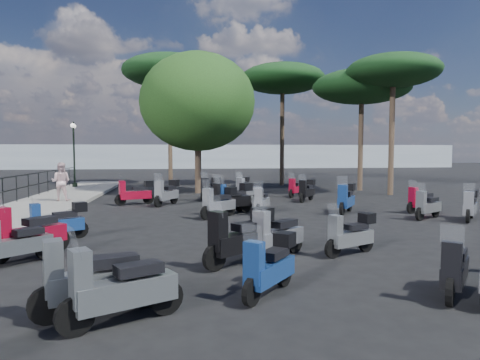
{
  "coord_description": "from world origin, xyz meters",
  "views": [
    {
      "loc": [
        -0.71,
        -12.71,
        2.32
      ],
      "look_at": [
        1.3,
        3.15,
        1.2
      ],
      "focal_mm": 32.0,
      "sensor_mm": 36.0,
      "label": 1
    }
  ],
  "objects": [
    {
      "name": "scooter_22",
      "position": [
        2.01,
        2.52,
        0.43
      ],
      "size": [
        0.79,
        1.46,
        1.24
      ],
      "rotation": [
        0.0,
        0.0,
        2.73
      ],
      "color": "black",
      "rests_on": "ground"
    },
    {
      "name": "scooter_26",
      "position": [
        8.56,
        0.17,
        0.48
      ],
      "size": [
        1.17,
        1.31,
        1.27
      ],
      "rotation": [
        0.0,
        0.0,
        2.43
      ],
      "color": "black",
      "rests_on": "ground"
    },
    {
      "name": "scooter_11",
      "position": [
        0.41,
        7.14,
        0.51
      ],
      "size": [
        1.03,
        1.53,
        1.35
      ],
      "rotation": [
        0.0,
        0.0,
        2.61
      ],
      "color": "black",
      "rests_on": "ground"
    },
    {
      "name": "pine_3",
      "position": [
        9.81,
        8.22,
        6.31
      ],
      "size": [
        4.76,
        4.76,
        7.19
      ],
      "color": "#38281E",
      "rests_on": "ground"
    },
    {
      "name": "scooter_21",
      "position": [
        5.09,
        2.2,
        0.53
      ],
      "size": [
        1.12,
        1.55,
        1.4
      ],
      "rotation": [
        0.0,
        0.0,
        2.56
      ],
      "color": "black",
      "rests_on": "ground"
    },
    {
      "name": "scooter_7",
      "position": [
        -1.59,
        -7.05,
        0.48
      ],
      "size": [
        1.58,
        0.97,
        1.38
      ],
      "rotation": [
        0.0,
        0.0,
        2.06
      ],
      "color": "black",
      "rests_on": "ground"
    },
    {
      "name": "scooter_14",
      "position": [
        0.36,
        -4.26,
        0.55
      ],
      "size": [
        1.57,
        1.24,
        1.46
      ],
      "rotation": [
        0.0,
        0.0,
        2.21
      ],
      "color": "black",
      "rests_on": "ground"
    },
    {
      "name": "broadleaf_tree",
      "position": [
        -0.06,
        10.47,
        4.89
      ],
      "size": [
        6.19,
        6.19,
        7.52
      ],
      "color": "#38281E",
      "rests_on": "ground"
    },
    {
      "name": "pine_0",
      "position": [
        5.56,
        14.84,
        6.92
      ],
      "size": [
        5.51,
        5.51,
        7.92
      ],
      "color": "#38281E",
      "rests_on": "ground"
    },
    {
      "name": "scooter_12",
      "position": [
        0.59,
        -6.14,
        0.46
      ],
      "size": [
        1.09,
        1.28,
        1.23
      ],
      "rotation": [
        0.0,
        0.0,
        2.46
      ],
      "color": "black",
      "rests_on": "ground"
    },
    {
      "name": "scooter_16",
      "position": [
        2.12,
        6.73,
        0.47
      ],
      "size": [
        1.38,
        1.16,
        1.35
      ],
      "rotation": [
        0.0,
        0.0,
        2.26
      ],
      "color": "black",
      "rests_on": "ground"
    },
    {
      "name": "scooter_8",
      "position": [
        1.19,
        -3.84,
        0.48
      ],
      "size": [
        1.4,
        1.18,
        1.37
      ],
      "rotation": [
        0.0,
        0.0,
        2.26
      ],
      "color": "black",
      "rests_on": "ground"
    },
    {
      "name": "scooter_4",
      "position": [
        -2.87,
        5.76,
        0.5
      ],
      "size": [
        1.6,
        0.84,
        1.33
      ],
      "rotation": [
        0.0,
        0.0,
        1.95
      ],
      "color": "black",
      "rests_on": "ground"
    },
    {
      "name": "scooter_1",
      "position": [
        -4.11,
        -3.73,
        0.43
      ],
      "size": [
        1.18,
        1.15,
        1.24
      ],
      "rotation": [
        0.0,
        0.0,
        2.34
      ],
      "color": "black",
      "rests_on": "ground"
    },
    {
      "name": "sidewalk",
      "position": [
        -6.5,
        3.0,
        0.07
      ],
      "size": [
        3.0,
        30.0,
        0.15
      ],
      "primitive_type": "cube",
      "color": "slate",
      "rests_on": "ground"
    },
    {
      "name": "scooter_9",
      "position": [
        0.84,
        2.69,
        0.49
      ],
      "size": [
        1.26,
        1.41,
        1.42
      ],
      "rotation": [
        0.0,
        0.0,
        2.42
      ],
      "color": "black",
      "rests_on": "ground"
    },
    {
      "name": "scooter_3",
      "position": [
        -3.99,
        -1.39,
        0.48
      ],
      "size": [
        1.44,
        0.95,
        1.26
      ],
      "rotation": [
        0.0,
        0.0,
        2.09
      ],
      "color": "black",
      "rests_on": "ground"
    },
    {
      "name": "scooter_13",
      "position": [
        3.49,
        -6.55,
        0.42
      ],
      "size": [
        1.05,
        1.24,
        1.22
      ],
      "rotation": [
        0.0,
        0.0,
        2.45
      ],
      "color": "black",
      "rests_on": "ground"
    },
    {
      "name": "scooter_5",
      "position": [
        -1.53,
        5.35,
        0.52
      ],
      "size": [
        1.03,
        1.58,
        1.38
      ],
      "rotation": [
        0.0,
        0.0,
        2.63
      ],
      "color": "black",
      "rests_on": "ground"
    },
    {
      "name": "scooter_28",
      "position": [
        7.94,
        2.08,
        0.43
      ],
      "size": [
        1.47,
        0.77,
        1.23
      ],
      "rotation": [
        0.0,
        0.0,
        1.96
      ],
      "color": "black",
      "rests_on": "ground"
    },
    {
      "name": "pine_1",
      "position": [
        9.26,
        10.83,
        5.9
      ],
      "size": [
        5.59,
        5.59,
        6.9
      ],
      "color": "#38281E",
      "rests_on": "ground"
    },
    {
      "name": "scooter_10",
      "position": [
        0.92,
        2.6,
        0.55
      ],
      "size": [
        1.66,
        1.09,
        1.46
      ],
      "rotation": [
        0.0,
        0.0,
        2.08
      ],
      "color": "black",
      "rests_on": "ground"
    },
    {
      "name": "scooter_15",
      "position": [
        0.4,
        1.81,
        0.51
      ],
      "size": [
        1.34,
        1.28,
        1.34
      ],
      "rotation": [
        0.0,
        0.0,
        2.32
      ],
      "color": "black",
      "rests_on": "ground"
    },
    {
      "name": "lamp_post_2",
      "position": [
        -7.27,
        13.59,
        2.34
      ],
      "size": [
        0.42,
        1.12,
        3.83
      ],
      "rotation": [
        0.0,
        0.0,
        0.17
      ],
      "color": "black",
      "rests_on": "sidewalk"
    },
    {
      "name": "scooter_6",
      "position": [
        -1.99,
        -6.68,
        0.5
      ],
      "size": [
        1.73,
        0.87,
        1.44
      ],
      "rotation": [
        0.0,
        0.0,
        1.94
      ],
      "color": "black",
      "rests_on": "ground"
    },
    {
      "name": "scooter_20",
      "position": [
        2.89,
        -3.76,
        0.44
      ],
      "size": [
        1.37,
        0.83,
        1.18
      ],
      "rotation": [
        0.0,
        0.0,
        2.03
      ],
      "color": "black",
      "rests_on": "ground"
    },
    {
      "name": "pine_2",
      "position": [
        -1.72,
        15.55,
        7.36
      ],
      "size": [
        6.06,
        6.06,
        8.45
      ],
      "color": "#38281E",
      "rests_on": "ground"
    },
    {
      "name": "distant_hills",
      "position": [
        0.0,
        45.0,
        1.5
      ],
      "size": [
        70.0,
        8.0,
        3.0
      ],
      "primitive_type": "cube",
      "color": "gray",
      "rests_on": "ground"
    },
    {
      "name": "scooter_27",
      "position": [
        7.35,
        0.65,
        0.43
      ],
      "size": [
        1.36,
        0.94,
        1.24
      ],
      "rotation": [
        0.0,
        0.0,
        2.14
      ],
      "color": "black",
      "rests_on": "ground"
    },
    {
      "name": "scooter_29",
      "position": [
        4.71,
        6.01,
        0.48
      ],
      "size": [
        1.07,
        1.38,
        1.27
      ],
      "rotation": [
        0.0,
        0.0,
        2.52
      ],
      "color": "black",
      "rests_on": "ground"
    },
    {
      "name": "pedestrian_far",
      "position": [
        -6.03,
        6.32,
        0.97
      ],
      "size": [
        0.85,
        0.69,
        1.65
      ],
      "primitive_type": "imported",
      "rotation": [
        0.0,
        0.0,
        3.06
      ],
      "color": "beige",
      "rests_on": "sidewalk"
    },
    {
      "name": "scooter_23",
      "position": [
        4.69,
        7.87,
        0.42
      ],
      "size": [
        1.03,
        1.22,
        1.2
      ],
      "rotation": [
        0.0,
        0.0,
        2.46
      ],
      "color": "black",
      "rests_on": "ground"
    },
    {
      "name": "scooter_2",
      "position": [
        -4.1,
        -3.15,
        0.51
      ],
      "size": [
        1.32,
        1.45,
        1.47
      ],
      "rotation": [
        0.0,
        0.0,
        2.41
      ],
      "color": "black",
      "rests_on": "ground"
    },
    {
      "name": "scooter_17",
      "position": [
        2.11,
        8.67,
        0.46
      ],
      "size": [
        0.87,
        1.43,
        1.23
      ],
      "rotation": [
        0.0,
        0.0,
        2.68
      ],
      "color": "black",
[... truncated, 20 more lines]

